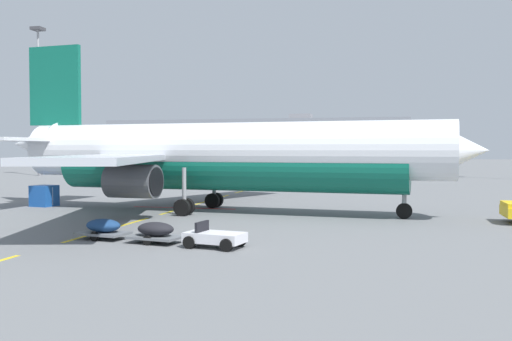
# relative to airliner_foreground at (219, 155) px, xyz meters

# --- Properties ---
(ground) EXTENTS (400.00, 400.00, 0.00)m
(ground) POSITION_rel_airliner_foreground_xyz_m (18.65, 20.02, -3.95)
(ground) COLOR slate
(apron_paint_markings) EXTENTS (8.00, 93.27, 0.01)m
(apron_paint_markings) POSITION_rel_airliner_foreground_xyz_m (-3.35, 16.08, -3.95)
(apron_paint_markings) COLOR yellow
(apron_paint_markings) RESTS_ON ground
(airliner_foreground) EXTENTS (34.82, 34.51, 12.20)m
(airliner_foreground) POSITION_rel_airliner_foreground_xyz_m (0.00, 0.00, 0.00)
(airliner_foreground) COLOR white
(airliner_foreground) RESTS_ON ground
(baggage_train) EXTENTS (8.72, 2.99, 1.14)m
(baggage_train) POSITION_rel_airliner_foreground_xyz_m (0.96, -13.08, -3.42)
(baggage_train) COLOR silver
(baggage_train) RESTS_ON ground
(uld_cargo_container) EXTENTS (1.82, 1.78, 1.60)m
(uld_cargo_container) POSITION_rel_airliner_foreground_xyz_m (-14.19, 0.77, -3.15)
(uld_cargo_container) COLOR #194C9E
(uld_cargo_container) RESTS_ON ground
(apron_light_mast_near) EXTENTS (1.80, 1.80, 24.13)m
(apron_light_mast_near) POSITION_rel_airliner_foreground_xyz_m (-44.10, 44.18, 11.11)
(apron_light_mast_near) COLOR slate
(apron_light_mast_near) RESTS_ON ground
(terminal_satellite) EXTENTS (84.34, 19.66, 14.19)m
(terminal_satellite) POSITION_rel_airliner_foreground_xyz_m (-25.17, 119.72, 2.36)
(terminal_satellite) COLOR gray
(terminal_satellite) RESTS_ON ground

